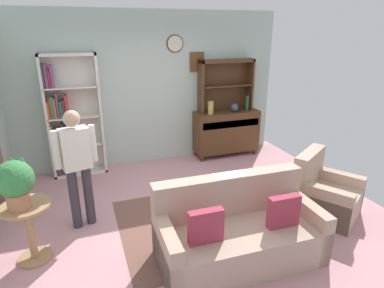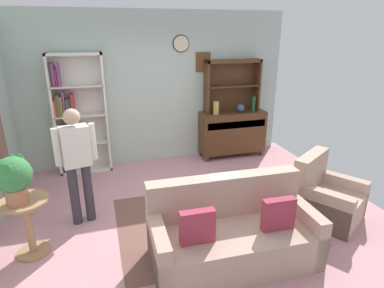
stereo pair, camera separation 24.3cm
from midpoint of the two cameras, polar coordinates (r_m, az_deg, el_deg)
name	(u,v)px [view 1 (the left image)]	position (r m, az deg, el deg)	size (l,w,h in m)	color
ground_plane	(190,212)	(4.70, -1.84, -12.05)	(5.40, 4.60, 0.02)	#C68C93
wall_back	(152,89)	(6.15, -8.20, 9.63)	(5.00, 0.09, 2.80)	#ADC1B7
area_rug	(211,220)	(4.51, 1.86, -13.33)	(2.44, 1.87, 0.01)	brown
bookshelf	(69,119)	(5.93, -22.03, 4.16)	(0.90, 0.30, 2.10)	silver
sideboard	(226,131)	(6.55, 5.04, 2.30)	(1.30, 0.45, 0.92)	#4C2D19
sideboard_hutch	(226,78)	(6.42, 4.91, 11.56)	(1.10, 0.26, 1.00)	#4C2D19
vase_tall	(211,108)	(6.19, 2.19, 6.47)	(0.11, 0.11, 0.25)	tan
vase_round	(235,107)	(6.42, 6.48, 6.47)	(0.15, 0.15, 0.17)	#33476B
bottle_wine	(247,103)	(6.50, 8.67, 7.16)	(0.07, 0.07, 0.31)	#194223
couch_floral	(238,233)	(3.75, 6.18, -15.38)	(1.82, 0.90, 0.90)	tan
armchair_floral	(324,195)	(4.83, 21.06, -8.47)	(1.05, 1.06, 0.88)	tan
plant_stand	(29,226)	(4.09, -28.50, -12.75)	(0.52, 0.52, 0.70)	#A87F56
potted_plant_large	(15,181)	(3.79, -30.60, -5.74)	(0.38, 0.38, 0.53)	#AD6B4C
person_reading	(77,162)	(4.29, -21.27, -2.94)	(0.52, 0.28, 1.56)	#38333D
coffee_table	(206,199)	(4.27, 0.88, -9.83)	(0.80, 0.50, 0.42)	#4C2D19
book_stack	(213,188)	(4.34, 2.14, -7.91)	(0.22, 0.14, 0.06)	gold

